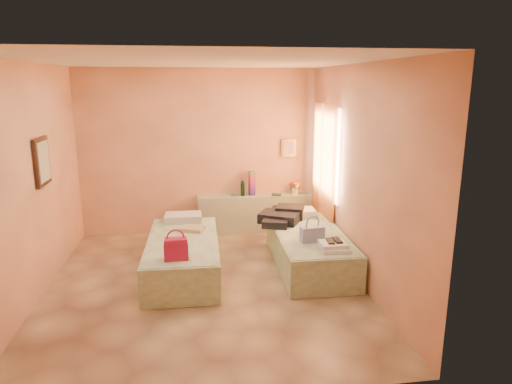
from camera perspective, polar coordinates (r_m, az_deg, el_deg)
ground at (r=6.09m, az=-6.40°, el=-11.41°), size 4.50×4.50×0.00m
room_walls at (r=6.15m, az=-5.07°, el=6.27°), size 4.02×4.51×2.81m
headboard_ledge at (r=8.02m, az=0.09°, el=-2.65°), size 2.05×0.30×0.65m
bed_left at (r=6.36m, az=-9.09°, el=-7.94°), size 0.94×2.02×0.50m
bed_right at (r=6.57m, az=6.70°, el=-7.13°), size 0.94×2.02×0.50m
water_bottle at (r=7.86m, az=-1.67°, el=0.42°), size 0.07×0.07×0.26m
rainbow_box at (r=7.89m, az=-0.52°, el=1.12°), size 0.12×0.12×0.43m
small_dish at (r=7.90m, az=-2.73°, el=-0.35°), size 0.16×0.16×0.03m
green_book at (r=7.92m, az=2.58°, el=-0.34°), size 0.19×0.16×0.03m
flower_vase at (r=8.02m, az=4.90°, el=0.68°), size 0.27×0.27×0.27m
magenta_handbag at (r=5.55m, az=-9.97°, el=-6.98°), size 0.29×0.17×0.27m
khaki_garment at (r=6.59m, az=-7.93°, el=-4.56°), size 0.38×0.34×0.05m
clothes_pile at (r=6.92m, az=3.38°, el=-3.00°), size 0.80×0.80×0.19m
blue_handbag at (r=6.12m, az=7.05°, el=-5.24°), size 0.33×0.18×0.20m
towel_stack at (r=5.86m, az=9.87°, el=-6.74°), size 0.37×0.33×0.10m
sandal_pair at (r=5.88m, az=9.73°, el=-6.02°), size 0.18×0.23×0.02m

